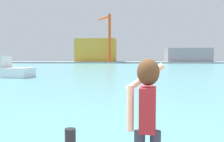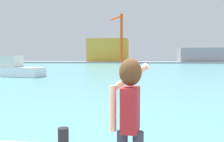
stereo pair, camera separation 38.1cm
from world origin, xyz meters
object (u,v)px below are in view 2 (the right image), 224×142
object	(u,v)px
person_photographer	(130,112)
warehouse_left	(108,50)
port_crane	(120,34)
boat_moored	(15,69)
warehouse_right	(201,55)
harbor_bollard	(63,138)

from	to	relation	value
person_photographer	warehouse_left	size ratio (longest dim) A/B	0.11
warehouse_left	port_crane	world-z (taller)	port_crane
person_photographer	boat_moored	distance (m)	26.44
warehouse_left	warehouse_right	xyz separation A→B (m)	(35.50, -1.98, -1.87)
boat_moored	port_crane	distance (m)	63.34
port_crane	boat_moored	bearing A→B (deg)	-96.26
warehouse_left	port_crane	distance (m)	11.17
person_photographer	port_crane	bearing A→B (deg)	12.28
warehouse_right	port_crane	bearing A→B (deg)	-168.97
warehouse_left	boat_moored	bearing A→B (deg)	-91.18
boat_moored	warehouse_right	bearing A→B (deg)	71.96
warehouse_right	person_photographer	bearing A→B (deg)	-104.32
warehouse_left	warehouse_right	world-z (taller)	warehouse_left
person_photographer	port_crane	world-z (taller)	port_crane
harbor_bollard	boat_moored	bearing A→B (deg)	120.56
person_photographer	harbor_bollard	world-z (taller)	person_photographer
warehouse_left	port_crane	xyz separation A→B (m)	(5.39, -7.85, 5.85)
harbor_bollard	boat_moored	distance (m)	24.57
warehouse_right	port_crane	distance (m)	31.64
harbor_bollard	warehouse_right	xyz separation A→B (m)	(24.45, 89.22, 2.36)
person_photographer	boat_moored	world-z (taller)	boat_moored
person_photographer	harbor_bollard	bearing A→B (deg)	51.40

